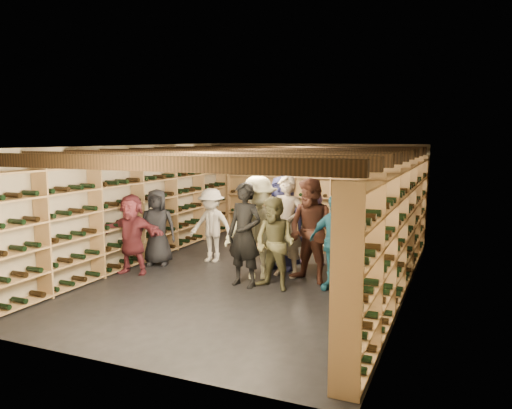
{
  "coord_description": "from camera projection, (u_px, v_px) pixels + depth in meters",
  "views": [
    {
      "loc": [
        3.58,
        -8.31,
        2.56
      ],
      "look_at": [
        -0.04,
        0.2,
        1.31
      ],
      "focal_mm": 35.0,
      "sensor_mm": 36.0,
      "label": 1
    }
  ],
  "objects": [
    {
      "name": "ground",
      "position": [
        254.0,
        275.0,
        9.31
      ],
      "size": [
        8.0,
        8.0,
        0.0
      ],
      "primitive_type": "plane",
      "color": "black",
      "rests_on": "ground"
    },
    {
      "name": "walls",
      "position": [
        254.0,
        212.0,
        9.15
      ],
      "size": [
        5.52,
        8.02,
        2.4
      ],
      "color": "tan",
      "rests_on": "ground"
    },
    {
      "name": "ceiling",
      "position": [
        254.0,
        146.0,
        8.99
      ],
      "size": [
        5.5,
        8.0,
        0.01
      ],
      "primitive_type": "cube",
      "color": "beige",
      "rests_on": "walls"
    },
    {
      "name": "ceiling_joists",
      "position": [
        254.0,
        154.0,
        9.01
      ],
      "size": [
        5.4,
        7.12,
        0.18
      ],
      "color": "black",
      "rests_on": "ground"
    },
    {
      "name": "wine_rack_left",
      "position": [
        138.0,
        211.0,
        10.16
      ],
      "size": [
        0.32,
        7.5,
        2.15
      ],
      "color": "#A78251",
      "rests_on": "ground"
    },
    {
      "name": "wine_rack_right",
      "position": [
        398.0,
        229.0,
        8.17
      ],
      "size": [
        0.32,
        7.5,
        2.15
      ],
      "color": "#A78251",
      "rests_on": "ground"
    },
    {
      "name": "wine_rack_back",
      "position": [
        313.0,
        196.0,
        12.66
      ],
      "size": [
        4.7,
        0.3,
        2.15
      ],
      "color": "#A78251",
      "rests_on": "ground"
    },
    {
      "name": "crate_stack_left",
      "position": [
        257.0,
        232.0,
        11.78
      ],
      "size": [
        0.52,
        0.35,
        0.68
      ],
      "rotation": [
        0.0,
        0.0,
        0.05
      ],
      "color": "tan",
      "rests_on": "ground"
    },
    {
      "name": "crate_stack_right",
      "position": [
        275.0,
        242.0,
        10.67
      ],
      "size": [
        0.56,
        0.43,
        0.68
      ],
      "rotation": [
        0.0,
        0.0,
        0.21
      ],
      "color": "tan",
      "rests_on": "ground"
    },
    {
      "name": "crate_loose",
      "position": [
        329.0,
        249.0,
        11.14
      ],
      "size": [
        0.58,
        0.47,
        0.17
      ],
      "primitive_type": "cube",
      "rotation": [
        0.0,
        0.0,
        -0.32
      ],
      "color": "tan",
      "rests_on": "ground"
    },
    {
      "name": "person_0",
      "position": [
        157.0,
        227.0,
        10.02
      ],
      "size": [
        0.87,
        0.72,
        1.54
      ],
      "primitive_type": "imported",
      "rotation": [
        0.0,
        0.0,
        0.36
      ],
      "color": "black",
      "rests_on": "ground"
    },
    {
      "name": "person_1",
      "position": [
        245.0,
        235.0,
        8.54
      ],
      "size": [
        0.72,
        0.53,
        1.8
      ],
      "primitive_type": "imported",
      "rotation": [
        0.0,
        0.0,
        -0.17
      ],
      "color": "black",
      "rests_on": "ground"
    },
    {
      "name": "person_2",
      "position": [
        275.0,
        244.0,
        8.36
      ],
      "size": [
        0.89,
        0.76,
        1.58
      ],
      "primitive_type": "imported",
      "rotation": [
        0.0,
        0.0,
        -0.24
      ],
      "color": "brown",
      "rests_on": "ground"
    },
    {
      "name": "person_3",
      "position": [
        258.0,
        228.0,
        9.04
      ],
      "size": [
        1.38,
        1.12,
        1.87
      ],
      "primitive_type": "imported",
      "rotation": [
        0.0,
        0.0,
        0.41
      ],
      "color": "beige",
      "rests_on": "ground"
    },
    {
      "name": "person_4",
      "position": [
        334.0,
        242.0,
        8.35
      ],
      "size": [
        1.03,
        0.64,
        1.63
      ],
      "primitive_type": "imported",
      "rotation": [
        0.0,
        0.0,
        -0.28
      ],
      "color": "#1F607B",
      "rests_on": "ground"
    },
    {
      "name": "person_5",
      "position": [
        132.0,
        234.0,
        9.37
      ],
      "size": [
        1.45,
        0.65,
        1.51
      ],
      "primitive_type": "imported",
      "rotation": [
        0.0,
        0.0,
        0.15
      ],
      "color": "maroon",
      "rests_on": "ground"
    },
    {
      "name": "person_6",
      "position": [
        283.0,
        222.0,
        9.71
      ],
      "size": [
        0.94,
        0.66,
        1.83
      ],
      "primitive_type": "imported",
      "rotation": [
        0.0,
        0.0,
        -0.08
      ],
      "color": "#21234D",
      "rests_on": "ground"
    },
    {
      "name": "person_7",
      "position": [
        287.0,
        226.0,
        9.16
      ],
      "size": [
        0.74,
        0.54,
        1.87
      ],
      "primitive_type": "imported",
      "rotation": [
        0.0,
        0.0,
        -0.13
      ],
      "color": "gray",
      "rests_on": "ground"
    },
    {
      "name": "person_8",
      "position": [
        311.0,
        231.0,
        8.75
      ],
      "size": [
        1.09,
        0.97,
        1.85
      ],
      "primitive_type": "imported",
      "rotation": [
        0.0,
        0.0,
        -0.35
      ],
      "color": "#47251B",
      "rests_on": "ground"
    },
    {
      "name": "person_9",
      "position": [
        211.0,
        225.0,
        10.27
      ],
      "size": [
        1.0,
        0.59,
        1.52
      ],
      "primitive_type": "imported",
      "rotation": [
        0.0,
        0.0,
        -0.03
      ],
      "color": "#A9A399",
      "rests_on": "ground"
    },
    {
      "name": "person_10",
      "position": [
        281.0,
        223.0,
        10.27
      ],
      "size": [
        0.96,
        0.43,
        1.62
      ],
      "primitive_type": "imported",
      "rotation": [
        0.0,
        0.0,
        0.04
      ],
      "color": "#234331",
      "rests_on": "ground"
    },
    {
      "name": "person_11",
      "position": [
        312.0,
        226.0,
        10.11
      ],
      "size": [
        1.48,
        0.65,
        1.54
      ],
      "primitive_type": "imported",
      "rotation": [
        0.0,
        0.0,
        0.14
      ],
      "color": "slate",
      "rests_on": "ground"
    },
    {
      "name": "person_12",
      "position": [
        385.0,
        223.0,
        9.53
      ],
      "size": [
        0.94,
        0.64,
        1.88
      ],
      "primitive_type": "imported",
      "rotation": [
        0.0,
        0.0,
        -0.05
      ],
      "color": "#37373C",
      "rests_on": "ground"
    }
  ]
}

